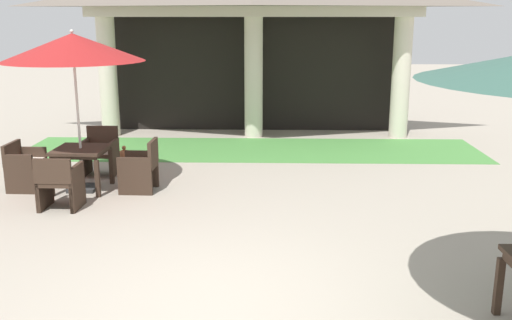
{
  "coord_description": "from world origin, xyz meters",
  "views": [
    {
      "loc": [
        0.43,
        -5.49,
        2.92
      ],
      "look_at": [
        0.22,
        2.52,
        0.91
      ],
      "focal_mm": 40.68,
      "sensor_mm": 36.0,
      "label": 1
    }
  ],
  "objects_px": {
    "patio_chair_near_foreground_south": "(59,183)",
    "patio_chair_near_foreground_west": "(24,166)",
    "patio_table_near_foreground": "(81,154)",
    "patio_umbrella_near_foreground": "(73,48)",
    "patio_chair_near_foreground_east": "(140,167)",
    "terracotta_urn": "(124,157)",
    "patio_chair_near_foreground_north": "(101,153)"
  },
  "relations": [
    {
      "from": "patio_umbrella_near_foreground",
      "to": "patio_chair_near_foreground_east",
      "type": "relative_size",
      "value": 3.04
    },
    {
      "from": "patio_chair_near_foreground_east",
      "to": "patio_chair_near_foreground_west",
      "type": "distance_m",
      "value": 2.01
    },
    {
      "from": "patio_chair_near_foreground_west",
      "to": "patio_chair_near_foreground_north",
      "type": "bearing_deg",
      "value": 135.18
    },
    {
      "from": "patio_chair_near_foreground_east",
      "to": "patio_chair_near_foreground_north",
      "type": "relative_size",
      "value": 1.0
    },
    {
      "from": "patio_chair_near_foreground_east",
      "to": "patio_chair_near_foreground_north",
      "type": "bearing_deg",
      "value": 44.94
    },
    {
      "from": "patio_chair_near_foreground_east",
      "to": "patio_chair_near_foreground_north",
      "type": "xyz_separation_m",
      "value": [
        -0.98,
        1.04,
        0.0
      ]
    },
    {
      "from": "patio_chair_near_foreground_south",
      "to": "patio_chair_near_foreground_west",
      "type": "distance_m",
      "value": 1.42
    },
    {
      "from": "patio_table_near_foreground",
      "to": "patio_umbrella_near_foreground",
      "type": "bearing_deg",
      "value": 153.43
    },
    {
      "from": "patio_table_near_foreground",
      "to": "patio_chair_near_foreground_east",
      "type": "distance_m",
      "value": 1.03
    },
    {
      "from": "patio_chair_near_foreground_west",
      "to": "terracotta_urn",
      "type": "height_order",
      "value": "patio_chair_near_foreground_west"
    },
    {
      "from": "patio_umbrella_near_foreground",
      "to": "patio_chair_near_foreground_south",
      "type": "xyz_separation_m",
      "value": [
        -0.03,
        -1.0,
        -1.97
      ]
    },
    {
      "from": "patio_chair_near_foreground_south",
      "to": "patio_chair_near_foreground_west",
      "type": "height_order",
      "value": "patio_chair_near_foreground_south"
    },
    {
      "from": "patio_umbrella_near_foreground",
      "to": "terracotta_urn",
      "type": "height_order",
      "value": "patio_umbrella_near_foreground"
    },
    {
      "from": "patio_umbrella_near_foreground",
      "to": "patio_chair_near_foreground_south",
      "type": "height_order",
      "value": "patio_umbrella_near_foreground"
    },
    {
      "from": "patio_umbrella_near_foreground",
      "to": "patio_table_near_foreground",
      "type": "bearing_deg",
      "value": -26.57
    },
    {
      "from": "patio_umbrella_near_foreground",
      "to": "terracotta_urn",
      "type": "distance_m",
      "value": 2.79
    },
    {
      "from": "patio_table_near_foreground",
      "to": "patio_chair_near_foreground_west",
      "type": "bearing_deg",
      "value": 178.43
    },
    {
      "from": "patio_umbrella_near_foreground",
      "to": "patio_chair_near_foreground_north",
      "type": "bearing_deg",
      "value": 88.43
    },
    {
      "from": "patio_chair_near_foreground_east",
      "to": "patio_chair_near_foreground_south",
      "type": "xyz_separation_m",
      "value": [
        -1.04,
        -0.98,
        0.01
      ]
    },
    {
      "from": "patio_chair_near_foreground_east",
      "to": "patio_chair_near_foreground_west",
      "type": "relative_size",
      "value": 1.09
    },
    {
      "from": "patio_table_near_foreground",
      "to": "patio_umbrella_near_foreground",
      "type": "xyz_separation_m",
      "value": [
        -0.0,
        0.0,
        1.76
      ]
    },
    {
      "from": "terracotta_urn",
      "to": "patio_chair_near_foreground_north",
      "type": "bearing_deg",
      "value": -113.72
    },
    {
      "from": "patio_chair_near_foreground_east",
      "to": "terracotta_urn",
      "type": "distance_m",
      "value": 1.83
    },
    {
      "from": "patio_umbrella_near_foreground",
      "to": "terracotta_urn",
      "type": "relative_size",
      "value": 6.66
    },
    {
      "from": "patio_chair_near_foreground_east",
      "to": "patio_chair_near_foreground_south",
      "type": "bearing_deg",
      "value": 134.89
    },
    {
      "from": "patio_umbrella_near_foreground",
      "to": "terracotta_urn",
      "type": "xyz_separation_m",
      "value": [
        0.31,
        1.65,
        -2.23
      ]
    },
    {
      "from": "patio_umbrella_near_foreground",
      "to": "patio_chair_near_foreground_north",
      "type": "relative_size",
      "value": 3.03
    },
    {
      "from": "patio_table_near_foreground",
      "to": "patio_chair_near_foreground_east",
      "type": "height_order",
      "value": "patio_chair_near_foreground_east"
    },
    {
      "from": "patio_chair_near_foreground_east",
      "to": "terracotta_urn",
      "type": "bearing_deg",
      "value": 24.28
    },
    {
      "from": "patio_chair_near_foreground_east",
      "to": "terracotta_urn",
      "type": "height_order",
      "value": "patio_chair_near_foreground_east"
    },
    {
      "from": "patio_umbrella_near_foreground",
      "to": "patio_chair_near_foreground_west",
      "type": "relative_size",
      "value": 3.31
    },
    {
      "from": "patio_chair_near_foreground_south",
      "to": "patio_chair_near_foreground_west",
      "type": "xyz_separation_m",
      "value": [
        -0.98,
        1.03,
        -0.01
      ]
    }
  ]
}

